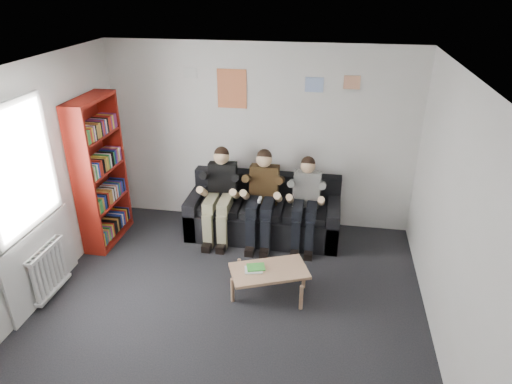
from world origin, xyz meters
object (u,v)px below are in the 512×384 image
at_px(coffee_table, 269,273).
at_px(person_left, 220,195).
at_px(bookshelf, 100,173).
at_px(sofa, 264,214).
at_px(person_middle, 262,199).
at_px(person_right, 305,203).

height_order(coffee_table, person_left, person_left).
xyz_separation_m(bookshelf, person_left, (1.59, 0.34, -0.38)).
distance_m(sofa, bookshelf, 2.38).
xyz_separation_m(sofa, coffee_table, (0.29, -1.45, 0.01)).
xyz_separation_m(sofa, person_middle, (-0.00, -0.20, 0.36)).
distance_m(bookshelf, person_left, 1.67).
xyz_separation_m(sofa, person_right, (0.61, -0.20, 0.33)).
bearing_deg(person_right, sofa, 164.93).
height_order(sofa, person_middle, person_middle).
bearing_deg(sofa, coffee_table, -78.83).
bearing_deg(person_right, coffee_table, -101.81).
relative_size(sofa, person_middle, 1.65).
bearing_deg(bookshelf, sofa, 14.31).
bearing_deg(bookshelf, coffee_table, -19.52).
xyz_separation_m(coffee_table, person_right, (0.33, 1.25, 0.32)).
xyz_separation_m(person_left, person_right, (1.22, 0.00, -0.02)).
relative_size(person_middle, person_right, 1.05).
relative_size(person_left, person_middle, 1.00).
bearing_deg(person_left, coffee_table, -60.41).
bearing_deg(person_left, sofa, 12.01).
bearing_deg(coffee_table, sofa, 101.17).
relative_size(sofa, person_left, 1.65).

